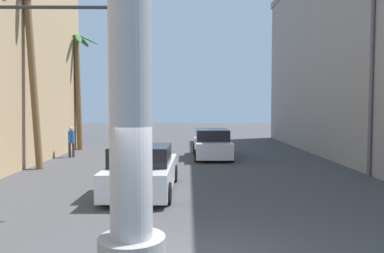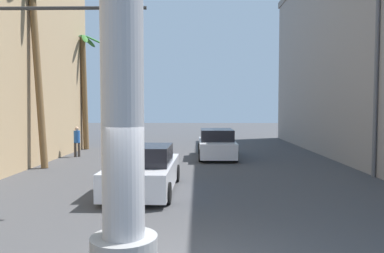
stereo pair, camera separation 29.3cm
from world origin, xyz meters
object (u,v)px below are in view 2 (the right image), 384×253
at_px(traffic_light_mast, 6,62).
at_px(palm_tree_far_left, 84,80).
at_px(palm_tree_mid_left, 36,45).
at_px(car_far, 217,144).
at_px(palm_tree_mid_right, 360,47).
at_px(pedestrian_far_left, 77,139).
at_px(street_lamp, 366,63).
at_px(car_lead, 144,171).

relative_size(traffic_light_mast, palm_tree_far_left, 0.80).
relative_size(palm_tree_far_left, palm_tree_mid_left, 0.85).
xyz_separation_m(car_far, palm_tree_mid_right, (6.49, -2.68, 4.83)).
bearing_deg(car_far, palm_tree_mid_left, -156.43).
height_order(car_far, pedestrian_far_left, pedestrian_far_left).
bearing_deg(palm_tree_far_left, traffic_light_mast, -81.88).
bearing_deg(palm_tree_far_left, street_lamp, -33.65).
bearing_deg(pedestrian_far_left, palm_tree_mid_right, -11.50).
distance_m(traffic_light_mast, palm_tree_mid_left, 6.57).
bearing_deg(car_far, palm_tree_far_left, 155.44).
xyz_separation_m(street_lamp, car_far, (-5.58, 5.46, -3.76)).
relative_size(street_lamp, palm_tree_far_left, 1.00).
bearing_deg(pedestrian_far_left, car_far, -1.57).
xyz_separation_m(car_far, pedestrian_far_left, (-7.73, 0.21, 0.23)).
distance_m(street_lamp, palm_tree_far_left, 16.77).
height_order(traffic_light_mast, palm_tree_mid_left, palm_tree_mid_left).
distance_m(car_far, palm_tree_far_left, 9.96).
bearing_deg(car_far, traffic_light_mast, -123.47).
xyz_separation_m(palm_tree_mid_left, pedestrian_far_left, (0.52, 3.82, -4.56)).
distance_m(traffic_light_mast, car_far, 12.15).
distance_m(street_lamp, palm_tree_mid_left, 14.00).
bearing_deg(palm_tree_mid_right, street_lamp, -108.12).
height_order(traffic_light_mast, palm_tree_mid_right, palm_tree_mid_right).
relative_size(car_far, palm_tree_mid_right, 0.49).
distance_m(street_lamp, car_far, 8.67).
bearing_deg(car_far, palm_tree_mid_right, -22.46).
distance_m(street_lamp, pedestrian_far_left, 14.89).
distance_m(car_lead, car_far, 8.64).
relative_size(traffic_light_mast, palm_tree_mid_left, 0.69).
height_order(street_lamp, car_far, street_lamp).
height_order(car_lead, palm_tree_mid_left, palm_tree_mid_left).
xyz_separation_m(car_lead, palm_tree_mid_left, (-5.46, 4.57, 4.83)).
bearing_deg(street_lamp, traffic_light_mast, -160.38).
xyz_separation_m(traffic_light_mast, palm_tree_mid_right, (12.93, 7.07, 1.49)).
relative_size(street_lamp, car_lead, 1.60).
bearing_deg(palm_tree_mid_left, car_lead, -39.97).
distance_m(palm_tree_far_left, pedestrian_far_left, 5.10).
bearing_deg(palm_tree_mid_right, traffic_light_mast, -151.35).
relative_size(traffic_light_mast, palm_tree_mid_right, 0.65).
relative_size(traffic_light_mast, pedestrian_far_left, 3.56).
bearing_deg(palm_tree_far_left, pedestrian_far_left, -79.85).
xyz_separation_m(street_lamp, pedestrian_far_left, (-13.31, 5.67, -3.53)).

